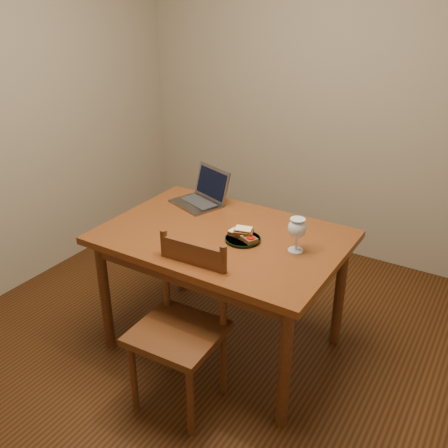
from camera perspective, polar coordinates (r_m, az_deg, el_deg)
The scene contains 11 objects.
floor at distance 3.06m, azimuth -0.98°, elevation -14.47°, with size 3.20×3.20×0.02m, color black.
back_wall at distance 3.86m, azimuth 12.32°, elevation 15.16°, with size 3.20×0.02×2.60m, color gray.
left_wall at distance 3.55m, azimuth -24.20°, elevation 12.70°, with size 0.02×3.20×2.60m, color gray.
table at distance 2.75m, azimuth -0.14°, elevation -2.74°, with size 1.30×0.90×0.74m.
chair at distance 2.49m, azimuth -5.07°, elevation -11.02°, with size 0.43×0.41×0.45m.
plate at distance 2.64m, azimuth 2.16°, elevation -1.77°, with size 0.19×0.19×0.02m, color black.
sandwich_cheese at distance 2.65m, azimuth 1.67°, elevation -1.06°, with size 0.10×0.06×0.03m, color #381E0C, non-canonical shape.
sandwich_tomato at distance 2.61m, azimuth 2.77°, elevation -1.56°, with size 0.10×0.06×0.03m, color #381E0C, non-canonical shape.
sandwich_top at distance 2.63m, azimuth 2.23°, elevation -0.84°, with size 0.10×0.06×0.03m, color #381E0C, non-canonical shape.
milk_glass at distance 2.53m, azimuth 8.31°, elevation -1.24°, with size 0.09×0.09×0.18m, color white, non-canonical shape.
laptop at distance 3.09m, azimuth -2.38°, elevation 3.45°, with size 0.37×0.35×0.21m.
Camera 1 is at (1.27, -1.97, 1.96)m, focal length 40.00 mm.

